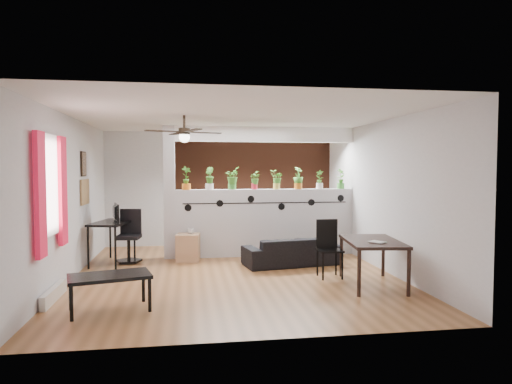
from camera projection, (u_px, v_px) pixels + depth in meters
name	position (u px, v px, depth m)	size (l,w,h in m)	color
room_shell	(233.00, 197.00, 7.60)	(6.30, 7.10, 2.90)	brown
partition_wall	(265.00, 222.00, 9.23)	(3.60, 0.18, 1.35)	#BCBCC1
ceiling_header	(266.00, 134.00, 9.14)	(3.60, 0.18, 0.30)	white
pier_column	(169.00, 192.00, 8.91)	(0.22, 0.20, 2.60)	#BCBCC1
brick_panel	(255.00, 188.00, 10.65)	(3.90, 0.05, 2.60)	#AD5232
vine_decal	(266.00, 203.00, 9.11)	(3.31, 0.01, 0.30)	black
window_assembly	(50.00, 188.00, 6.02)	(0.09, 1.30, 1.55)	white
baseboard_heater	(54.00, 294.00, 6.10)	(0.08, 1.00, 0.18)	silver
corkboard	(85.00, 192.00, 8.15)	(0.03, 0.60, 0.45)	olive
framed_art	(84.00, 164.00, 8.07)	(0.03, 0.34, 0.44)	#8C7259
ceiling_fan	(184.00, 134.00, 7.13)	(1.19, 1.19, 0.43)	black
potted_plant_0	(186.00, 177.00, 8.95)	(0.31, 0.30, 0.47)	orange
potted_plant_1	(209.00, 178.00, 9.01)	(0.27, 0.29, 0.45)	white
potted_plant_2	(232.00, 178.00, 9.08)	(0.23, 0.26, 0.45)	#3C8D33
potted_plant_3	(254.00, 180.00, 9.15)	(0.17, 0.20, 0.36)	red
potted_plant_4	(276.00, 179.00, 9.22)	(0.21, 0.18, 0.39)	gold
potted_plant_5	(298.00, 177.00, 9.28)	(0.30, 0.30, 0.45)	#C66917
potted_plant_6	(320.00, 179.00, 9.35)	(0.20, 0.16, 0.39)	silver
potted_plant_7	(341.00, 178.00, 9.42)	(0.27, 0.25, 0.42)	green
sofa	(292.00, 252.00, 8.36)	(1.66, 0.66, 0.49)	black
cube_shelf	(188.00, 248.00, 8.69)	(0.43, 0.38, 0.52)	tan
cup	(191.00, 231.00, 8.68)	(0.14, 0.14, 0.11)	gray
computer_desk	(112.00, 225.00, 8.46)	(0.79, 1.18, 0.79)	black
monitor	(114.00, 216.00, 8.60)	(0.05, 0.31, 0.18)	black
office_chair	(129.00, 240.00, 8.57)	(0.51, 0.51, 0.98)	black
dining_table	(372.00, 245.00, 6.86)	(0.93, 1.36, 0.69)	black
book	(374.00, 243.00, 6.55)	(0.16, 0.22, 0.02)	gray
folding_chair	(328.00, 243.00, 7.45)	(0.38, 0.38, 0.93)	black
coffee_table	(110.00, 278.00, 5.65)	(1.08, 0.77, 0.46)	black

